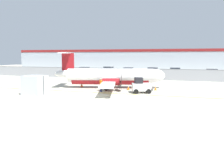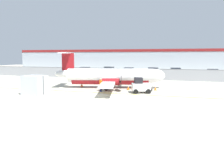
{
  "view_description": "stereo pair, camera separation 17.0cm",
  "coord_description": "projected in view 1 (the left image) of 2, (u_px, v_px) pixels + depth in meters",
  "views": [
    {
      "loc": [
        7.97,
        -22.63,
        4.46
      ],
      "look_at": [
        -0.67,
        7.08,
        1.8
      ],
      "focal_mm": 35.0,
      "sensor_mm": 36.0,
      "label": 1
    },
    {
      "loc": [
        8.13,
        -22.58,
        4.46
      ],
      "look_at": [
        -0.67,
        7.08,
        1.8
      ],
      "focal_mm": 35.0,
      "sensor_mm": 36.0,
      "label": 2
    }
  ],
  "objects": [
    {
      "name": "background_building",
      "position": [
        150.0,
        60.0,
        69.88
      ],
      "size": [
        91.0,
        8.1,
        6.5
      ],
      "color": "#A8B2BC",
      "rests_on": "ground"
    },
    {
      "name": "parked_car_4",
      "position": [
        175.0,
        71.0,
        50.97
      ],
      "size": [
        4.33,
        2.29,
        1.58
      ],
      "rotation": [
        0.0,
        0.0,
        0.09
      ],
      "color": "navy",
      "rests_on": "parking_lot_strip"
    },
    {
      "name": "cargo_container",
      "position": [
        35.0,
        85.0,
        25.11
      ],
      "size": [
        2.53,
        2.15,
        2.2
      ],
      "rotation": [
        0.0,
        0.0,
        -0.07
      ],
      "color": "#B7BCC1",
      "rests_on": "ground"
    },
    {
      "name": "traffic_cone_far_right",
      "position": [
        155.0,
        88.0,
        28.28
      ],
      "size": [
        0.36,
        0.36,
        0.64
      ],
      "color": "orange",
      "rests_on": "ground"
    },
    {
      "name": "traffic_cone_far_left",
      "position": [
        128.0,
        87.0,
        28.61
      ],
      "size": [
        0.36,
        0.36,
        0.64
      ],
      "color": "orange",
      "rests_on": "ground"
    },
    {
      "name": "baggage_tug",
      "position": [
        141.0,
        86.0,
        26.11
      ],
      "size": [
        2.57,
        2.0,
        1.88
      ],
      "rotation": [
        0.0,
        0.0,
        0.35
      ],
      "color": "silver",
      "rests_on": "ground"
    },
    {
      "name": "perimeter_fence",
      "position": [
        131.0,
        73.0,
        41.37
      ],
      "size": [
        98.0,
        0.1,
        2.1
      ],
      "color": "gray",
      "rests_on": "ground"
    },
    {
      "name": "parked_car_5",
      "position": [
        211.0,
        73.0,
        46.38
      ],
      "size": [
        4.38,
        2.4,
        1.58
      ],
      "rotation": [
        0.0,
        0.0,
        3.02
      ],
      "color": "silver",
      "rests_on": "parking_lot_strip"
    },
    {
      "name": "parked_car_0",
      "position": [
        85.0,
        70.0,
        53.95
      ],
      "size": [
        4.32,
        2.26,
        1.58
      ],
      "rotation": [
        0.0,
        0.0,
        -0.08
      ],
      "color": "#19662D",
      "rests_on": "parking_lot_strip"
    },
    {
      "name": "parking_lot_strip",
      "position": [
        141.0,
        74.0,
        52.46
      ],
      "size": [
        98.0,
        17.0,
        0.12
      ],
      "color": "#38383A",
      "rests_on": "ground"
    },
    {
      "name": "traffic_cone_near_left",
      "position": [
        141.0,
        84.0,
        31.96
      ],
      "size": [
        0.36,
        0.36,
        0.64
      ],
      "color": "orange",
      "rests_on": "ground"
    },
    {
      "name": "parked_car_3",
      "position": [
        153.0,
        71.0,
        52.01
      ],
      "size": [
        4.31,
        2.25,
        1.58
      ],
      "rotation": [
        0.0,
        0.0,
        -0.07
      ],
      "color": "black",
      "rests_on": "parking_lot_strip"
    },
    {
      "name": "ground_plane",
      "position": [
        106.0,
        93.0,
        26.16
      ],
      "size": [
        140.0,
        140.0,
        0.01
      ],
      "color": "#B2AD99"
    },
    {
      "name": "traffic_cone_near_right",
      "position": [
        82.0,
        84.0,
        31.58
      ],
      "size": [
        0.36,
        0.36,
        0.64
      ],
      "color": "orange",
      "rests_on": "ground"
    },
    {
      "name": "ground_crew_worker",
      "position": [
        101.0,
        84.0,
        27.14
      ],
      "size": [
        0.47,
        0.51,
        1.7
      ],
      "rotation": [
        0.0,
        0.0,
        3.72
      ],
      "color": "#191E4C",
      "rests_on": "ground"
    },
    {
      "name": "parked_car_1",
      "position": [
        108.0,
        70.0,
        55.73
      ],
      "size": [
        4.33,
        2.28,
        1.58
      ],
      "rotation": [
        0.0,
        0.0,
        3.06
      ],
      "color": "silver",
      "rests_on": "parking_lot_strip"
    },
    {
      "name": "commuter_airplane",
      "position": [
        112.0,
        77.0,
        30.1
      ],
      "size": [
        15.23,
        15.95,
        4.92
      ],
      "rotation": [
        0.0,
        0.0,
        0.23
      ],
      "color": "white",
      "rests_on": "ground"
    },
    {
      "name": "parked_car_2",
      "position": [
        129.0,
        71.0,
        51.97
      ],
      "size": [
        4.35,
        2.32,
        1.58
      ],
      "rotation": [
        0.0,
        0.0,
        0.1
      ],
      "color": "#19662D",
      "rests_on": "parking_lot_strip"
    }
  ]
}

